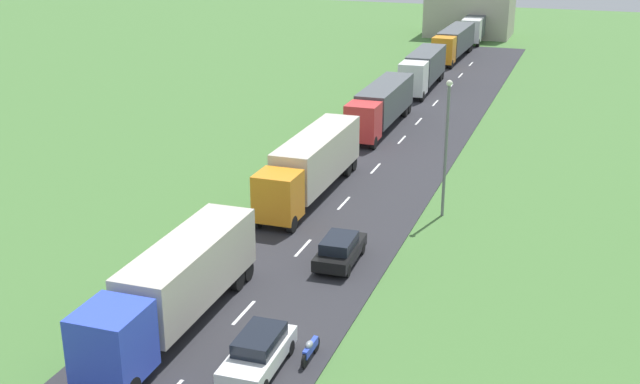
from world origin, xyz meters
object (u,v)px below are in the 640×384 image
truck_second (312,163)px  truck_third (381,104)px  car_third (340,249)px  truck_fourth (423,68)px  truck_fifth (454,41)px  car_second (258,352)px  distant_building (470,5)px  truck_sixth (478,24)px  truck_lead (175,285)px  lamppost_second (446,142)px  motorcycle_courier (310,349)px

truck_second → truck_third: truck_second is taller
truck_second → car_third: 10.76m
truck_fourth → car_third: bearing=-83.3°
truck_fifth → car_second: truck_fifth is taller
truck_third → distant_building: (-1.40, 53.19, 2.18)m
truck_sixth → car_third: 77.20m
truck_fifth → car_second: bearing=-85.8°
truck_lead → car_second: (4.79, -2.00, -1.24)m
truck_fourth → truck_fifth: (-0.11, 17.87, -0.03)m
truck_third → truck_sixth: bearing=89.7°
car_third → truck_fourth: bearing=96.7°
truck_third → car_second: truck_third is taller
truck_lead → truck_sixth: size_ratio=0.83×
truck_second → car_third: (4.96, -9.45, -1.35)m
truck_lead → distant_building: bearing=91.1°
truck_third → lamppost_second: (8.74, -18.00, 2.54)m
truck_third → car_third: (5.05, -26.72, -1.23)m
truck_second → car_second: bearing=-76.1°
truck_third → truck_fifth: 33.97m
truck_lead → truck_fifth: truck_lead is taller
truck_lead → lamppost_second: 19.53m
car_third → distant_building: bearing=94.6°
truck_fifth → lamppost_second: (8.85, -51.96, 2.49)m
truck_fourth → motorcycle_courier: truck_fourth is taller
truck_third → car_third: 27.22m
truck_sixth → car_second: (4.86, -87.74, -1.20)m
truck_third → motorcycle_courier: bearing=-79.3°
truck_lead → lamppost_second: size_ratio=1.49×
truck_second → motorcycle_courier: bearing=-70.3°
car_second → motorcycle_courier: size_ratio=2.32×
truck_fourth → motorcycle_courier: (6.78, -52.11, -1.62)m
car_second → truck_second: bearing=103.9°
car_third → lamppost_second: bearing=67.0°
distant_building → truck_lead: bearing=-88.9°
car_second → distant_building: size_ratio=0.38×
truck_second → truck_fourth: truck_second is taller
truck_fifth → car_second: 71.58m
car_second → lamppost_second: lamppost_second is taller
truck_fifth → truck_sixth: bearing=88.8°
truck_sixth → motorcycle_courier: truck_sixth is taller
car_second → truck_fifth: bearing=94.2°
truck_second → distant_building: size_ratio=1.14×
distant_building → truck_third: bearing=-88.5°
truck_second → car_second: (4.99, -20.15, -1.33)m
truck_lead → car_second: size_ratio=2.75×
truck_fifth → truck_third: bearing=-89.8°
truck_third → lamppost_second: 20.17m
car_second → distant_building: distant_building is taller
truck_lead → truck_fifth: size_ratio=0.88×
truck_third → lamppost_second: size_ratio=1.59×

